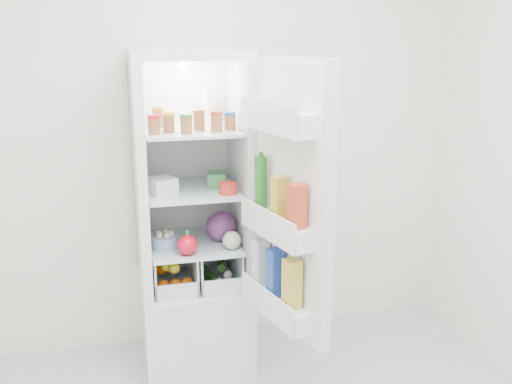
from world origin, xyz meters
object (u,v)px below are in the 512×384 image
object	(u,v)px
mushroom_bowl	(165,242)
fridge_door	(288,206)
red_cabbage	(221,226)
refrigerator	(193,251)

from	to	relation	value
mushroom_bowl	fridge_door	world-z (taller)	fridge_door
mushroom_bowl	red_cabbage	bearing A→B (deg)	7.19
refrigerator	mushroom_bowl	distance (m)	0.23
fridge_door	refrigerator	bearing A→B (deg)	16.75
refrigerator	fridge_door	xyz separation A→B (m)	(0.37, -0.63, 0.43)
mushroom_bowl	fridge_door	distance (m)	0.80
refrigerator	fridge_door	size ratio (longest dim) A/B	1.38
refrigerator	fridge_door	bearing A→B (deg)	-59.32
refrigerator	mushroom_bowl	world-z (taller)	refrigerator
red_cabbage	fridge_door	bearing A→B (deg)	-68.34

